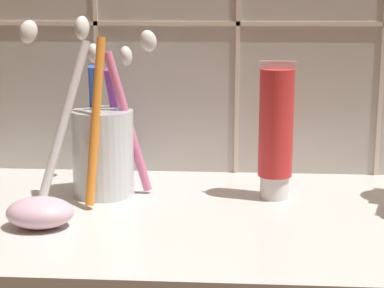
{
  "coord_description": "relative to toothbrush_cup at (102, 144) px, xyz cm",
  "views": [
    {
      "loc": [
        1.43,
        -59.41,
        21.88
      ],
      "look_at": [
        -2.75,
        2.17,
        8.36
      ],
      "focal_mm": 60.0,
      "sensor_mm": 36.0,
      "label": 1
    }
  ],
  "objects": [
    {
      "name": "sink_counter",
      "position": [
        12.41,
        -5.42,
        -6.55
      ],
      "size": [
        66.26,
        31.96,
        2.0
      ],
      "primitive_type": "cube",
      "color": "silver",
      "rests_on": "ground"
    },
    {
      "name": "toothbrush_cup",
      "position": [
        0.0,
        0.0,
        0.0
      ],
      "size": [
        13.16,
        13.44,
        18.97
      ],
      "color": "silver",
      "rests_on": "sink_counter"
    },
    {
      "name": "toothpaste_tube",
      "position": [
        18.06,
        -0.01,
        1.53
      ],
      "size": [
        3.71,
        3.53,
        14.28
      ],
      "color": "white",
      "rests_on": "sink_counter"
    },
    {
      "name": "soap_bar",
      "position": [
        -3.67,
        -10.54,
        -4.16
      ],
      "size": [
        6.14,
        4.84,
        2.78
      ],
      "primitive_type": "ellipsoid",
      "color": "#DBB2C6",
      "rests_on": "sink_counter"
    }
  ]
}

